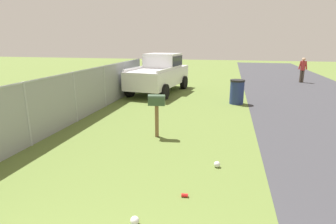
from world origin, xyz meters
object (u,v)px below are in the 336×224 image
at_px(mailbox, 157,103).
at_px(pedestrian, 303,68).
at_px(pickup_truck, 160,72).
at_px(trash_bin, 237,92).

xyz_separation_m(mailbox, pedestrian, (12.60, -6.84, -0.06)).
xyz_separation_m(pickup_truck, trash_bin, (-2.05, -4.10, -0.55)).
bearing_deg(pickup_truck, mailbox, -158.78).
bearing_deg(pedestrian, mailbox, 148.98).
height_order(mailbox, pedestrian, pedestrian).
xyz_separation_m(pickup_truck, pedestrian, (5.54, -8.55, -0.14)).
relative_size(pickup_truck, pedestrian, 3.04).
xyz_separation_m(trash_bin, pedestrian, (7.59, -4.44, 0.41)).
xyz_separation_m(mailbox, trash_bin, (5.01, -2.39, -0.48)).
height_order(mailbox, pickup_truck, pickup_truck).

